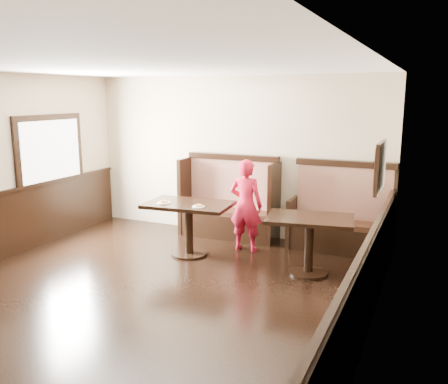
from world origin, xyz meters
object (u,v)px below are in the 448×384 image
Objects in this scene: booth_neighbor at (341,221)px; table_main at (189,215)px; booth_main at (230,207)px; child at (246,205)px; table_neighbor at (309,232)px.

booth_neighbor is 1.20× the size of table_main.
table_main is (-0.17, -1.20, 0.11)m from booth_main.
booth_neighbor is at bearing -0.05° from booth_main.
child is (0.55, -0.62, 0.22)m from booth_main.
booth_main reaches higher than table_main.
child is (0.72, 0.58, 0.10)m from table_main.
booth_main is 1.27× the size of table_main.
booth_neighbor is 1.11× the size of child.
table_main is at bearing 37.65° from child.
child is at bearing -48.33° from booth_main.
booth_neighbor is at bearing -157.67° from child.
booth_main and booth_neighbor have the same top height.
table_main is (-2.12, -1.20, 0.16)m from booth_neighbor.
table_neighbor is (1.91, -0.01, -0.03)m from table_main.
booth_main is at bearing 76.86° from table_main.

